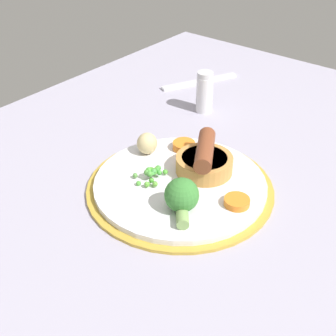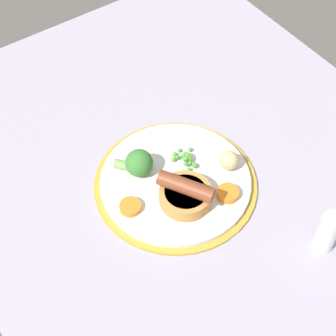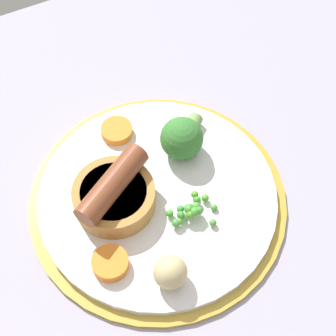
# 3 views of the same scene
# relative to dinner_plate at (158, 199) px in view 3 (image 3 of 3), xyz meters

# --- Properties ---
(dining_table) EXTENTS (1.10, 0.80, 0.03)m
(dining_table) POSITION_rel_dinner_plate_xyz_m (-0.04, -0.04, -0.02)
(dining_table) COLOR #9E99AD
(dining_table) RESTS_ON ground
(dinner_plate) EXTENTS (0.28, 0.28, 0.01)m
(dinner_plate) POSITION_rel_dinner_plate_xyz_m (0.00, 0.00, 0.00)
(dinner_plate) COLOR #B79333
(dinner_plate) RESTS_ON dining_table
(sausage_pudding) EXTENTS (0.09, 0.09, 0.05)m
(sausage_pudding) POSITION_rel_dinner_plate_xyz_m (-0.04, 0.01, 0.03)
(sausage_pudding) COLOR #BC8442
(sausage_pudding) RESTS_ON dinner_plate
(pea_pile) EXTENTS (0.05, 0.05, 0.02)m
(pea_pile) POSITION_rel_dinner_plate_xyz_m (0.02, -0.04, 0.02)
(pea_pile) COLOR green
(pea_pile) RESTS_ON dinner_plate
(broccoli_floret_near) EXTENTS (0.06, 0.06, 0.05)m
(broccoli_floret_near) POSITION_rel_dinner_plate_xyz_m (0.05, 0.04, 0.03)
(broccoli_floret_near) COLOR #387A33
(broccoli_floret_near) RESTS_ON dinner_plate
(potato_chunk_1) EXTENTS (0.05, 0.05, 0.04)m
(potato_chunk_1) POSITION_rel_dinner_plate_xyz_m (-0.03, -0.09, 0.03)
(potato_chunk_1) COLOR #CCB77F
(potato_chunk_1) RESTS_ON dinner_plate
(carrot_slice_1) EXTENTS (0.04, 0.04, 0.01)m
(carrot_slice_1) POSITION_rel_dinner_plate_xyz_m (-0.08, -0.05, 0.01)
(carrot_slice_1) COLOR orange
(carrot_slice_1) RESTS_ON dinner_plate
(carrot_slice_2) EXTENTS (0.05, 0.05, 0.01)m
(carrot_slice_2) POSITION_rel_dinner_plate_xyz_m (-0.01, 0.09, 0.01)
(carrot_slice_2) COLOR orange
(carrot_slice_2) RESTS_ON dinner_plate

